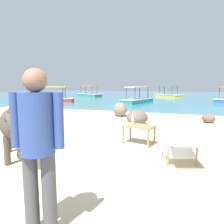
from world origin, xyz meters
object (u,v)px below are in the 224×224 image
object	(u,v)px
boat_red	(51,99)
low_bench_table	(139,128)
bottle	(133,120)
person_standing	(38,140)
deck_chair_near	(182,145)
boat_teal	(137,99)
boat_green	(89,94)
cow	(15,123)
boat_yellow	(168,95)

from	to	relation	value
boat_red	low_bench_table	bearing A→B (deg)	-64.68
bottle	person_standing	world-z (taller)	person_standing
deck_chair_near	person_standing	xyz separation A→B (m)	(-1.25, -2.33, 0.56)
deck_chair_near	boat_red	distance (m)	15.31
bottle	boat_red	distance (m)	13.67
boat_teal	boat_red	size ratio (longest dim) A/B	1.00
person_standing	boat_red	distance (m)	16.31
boat_red	boat_green	xyz separation A→B (m)	(-0.61, 8.36, 0.00)
bottle	deck_chair_near	distance (m)	1.66
cow	boat_yellow	size ratio (longest dim) A/B	0.47
boat_green	boat_red	bearing A→B (deg)	119.38
deck_chair_near	boat_teal	size ratio (longest dim) A/B	0.23
boat_teal	boat_green	distance (m)	10.12
person_standing	boat_red	xyz separation A→B (m)	(-9.45, 13.28, -0.70)
boat_green	bottle	bearing A→B (deg)	144.28
person_standing	boat_yellow	distance (m)	23.41
bottle	boat_teal	size ratio (longest dim) A/B	0.08
cow	boat_teal	distance (m)	13.34
deck_chair_near	boat_yellow	size ratio (longest dim) A/B	0.26
bottle	boat_red	xyz separation A→B (m)	(-9.50, 9.82, -0.34)
person_standing	boat_green	size ratio (longest dim) A/B	0.42
bottle	boat_teal	world-z (taller)	boat_teal
boat_yellow	person_standing	bearing A→B (deg)	-44.43
boat_teal	boat_red	world-z (taller)	same
bottle	boat_teal	bearing A→B (deg)	102.39
boat_teal	boat_green	xyz separation A→B (m)	(-7.59, 6.71, 0.00)
low_bench_table	boat_yellow	bearing A→B (deg)	107.73
deck_chair_near	low_bench_table	bearing A→B (deg)	23.87
boat_red	boat_teal	bearing A→B (deg)	-5.75
bottle	person_standing	distance (m)	3.48
boat_teal	boat_yellow	distance (m)	8.60
person_standing	boat_yellow	world-z (taller)	person_standing
low_bench_table	boat_green	world-z (taller)	boat_green
boat_teal	boat_yellow	world-z (taller)	same
low_bench_table	boat_green	size ratio (longest dim) A/B	0.22
low_bench_table	person_standing	size ratio (longest dim) A/B	0.52
boat_red	boat_green	size ratio (longest dim) A/B	1.01
person_standing	boat_red	size ratio (longest dim) A/B	0.42
bottle	boat_yellow	bearing A→B (deg)	92.56
cow	deck_chair_near	bearing A→B (deg)	58.67
boat_yellow	boat_green	size ratio (longest dim) A/B	0.91
deck_chair_near	boat_teal	distance (m)	13.14
cow	deck_chair_near	size ratio (longest dim) A/B	1.79
low_bench_table	deck_chair_near	world-z (taller)	deck_chair_near
cow	person_standing	world-z (taller)	person_standing
boat_red	deck_chair_near	bearing A→B (deg)	-64.76
boat_yellow	boat_red	distance (m)	13.27
cow	person_standing	size ratio (longest dim) A/B	1.00
person_standing	boat_teal	size ratio (longest dim) A/B	0.42
person_standing	boat_yellow	xyz separation A→B (m)	(-0.84, 23.38, -0.70)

